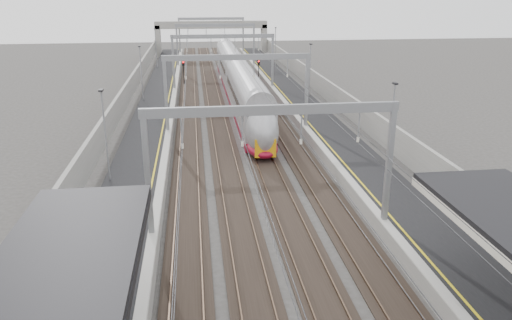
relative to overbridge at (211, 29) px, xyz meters
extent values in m
cube|color=black|center=(-8.00, -55.00, -4.81)|extent=(4.00, 120.00, 1.00)
cube|color=black|center=(8.00, -55.00, -4.81)|extent=(4.00, 120.00, 1.00)
cube|color=black|center=(-4.50, -55.00, -5.27)|extent=(2.40, 140.00, 0.08)
cube|color=brown|center=(-5.22, -55.00, -5.18)|extent=(0.07, 140.00, 0.14)
cube|color=brown|center=(-3.78, -55.00, -5.18)|extent=(0.07, 140.00, 0.14)
cube|color=black|center=(-1.50, -55.00, -5.27)|extent=(2.40, 140.00, 0.08)
cube|color=brown|center=(-2.22, -55.00, -5.18)|extent=(0.07, 140.00, 0.14)
cube|color=brown|center=(-0.78, -55.00, -5.18)|extent=(0.07, 140.00, 0.14)
cube|color=black|center=(1.50, -55.00, -5.27)|extent=(2.40, 140.00, 0.08)
cube|color=brown|center=(0.78, -55.00, -5.18)|extent=(0.07, 140.00, 0.14)
cube|color=brown|center=(2.22, -55.00, -5.18)|extent=(0.07, 140.00, 0.14)
cube|color=black|center=(4.50, -55.00, -5.27)|extent=(2.40, 140.00, 0.08)
cube|color=brown|center=(3.78, -55.00, -5.18)|extent=(0.07, 140.00, 0.14)
cube|color=brown|center=(5.22, -55.00, -5.18)|extent=(0.07, 140.00, 0.14)
cube|color=gray|center=(-6.30, -78.00, -1.01)|extent=(0.28, 0.28, 6.60)
cube|color=gray|center=(6.30, -78.00, -1.01)|extent=(0.28, 0.28, 6.60)
cube|color=gray|center=(0.00, -78.00, 2.04)|extent=(13.00, 0.25, 0.50)
cube|color=gray|center=(-6.30, -58.00, -1.01)|extent=(0.28, 0.28, 6.60)
cube|color=gray|center=(6.30, -58.00, -1.01)|extent=(0.28, 0.28, 6.60)
cube|color=gray|center=(0.00, -58.00, 2.04)|extent=(13.00, 0.25, 0.50)
cube|color=gray|center=(-6.30, -38.00, -1.01)|extent=(0.28, 0.28, 6.60)
cube|color=gray|center=(6.30, -38.00, -1.01)|extent=(0.28, 0.28, 6.60)
cube|color=gray|center=(0.00, -38.00, 2.04)|extent=(13.00, 0.25, 0.50)
cube|color=gray|center=(-6.30, -18.00, -1.01)|extent=(0.28, 0.28, 6.60)
cube|color=gray|center=(6.30, -18.00, -1.01)|extent=(0.28, 0.28, 6.60)
cube|color=gray|center=(0.00, -18.00, 2.04)|extent=(13.00, 0.25, 0.50)
cube|color=gray|center=(-6.30, 0.00, -1.01)|extent=(0.28, 0.28, 6.60)
cube|color=gray|center=(6.30, 0.00, -1.01)|extent=(0.28, 0.28, 6.60)
cube|color=gray|center=(0.00, 0.00, 2.04)|extent=(13.00, 0.25, 0.50)
cylinder|color=#262628|center=(-4.50, -50.00, 0.19)|extent=(0.03, 140.00, 0.03)
cylinder|color=#262628|center=(-1.50, -50.00, 0.19)|extent=(0.03, 140.00, 0.03)
cylinder|color=#262628|center=(1.50, -50.00, 0.19)|extent=(0.03, 140.00, 0.03)
cylinder|color=#262628|center=(4.50, -50.00, 0.19)|extent=(0.03, 140.00, 0.03)
cylinder|color=black|center=(-9.70, -86.00, -2.31)|extent=(0.20, 0.20, 4.00)
cube|color=gray|center=(0.00, 0.00, 0.89)|extent=(22.00, 2.20, 1.40)
cube|color=gray|center=(-10.50, 0.00, -2.21)|extent=(1.00, 2.20, 6.20)
cube|color=gray|center=(10.50, 0.00, -2.21)|extent=(1.00, 2.20, 6.20)
cube|color=gray|center=(-11.20, -55.00, -3.71)|extent=(0.30, 120.00, 3.20)
cube|color=gray|center=(11.20, -55.00, -3.71)|extent=(0.30, 120.00, 3.20)
cube|color=maroon|center=(1.50, -51.80, -4.72)|extent=(2.65, 22.57, 0.78)
cube|color=gray|center=(1.50, -51.80, -2.85)|extent=(2.65, 22.57, 2.94)
cube|color=black|center=(1.50, -59.70, -5.03)|extent=(1.96, 2.35, 0.49)
cube|color=maroon|center=(1.50, -28.84, -4.72)|extent=(2.65, 22.57, 0.78)
cube|color=gray|center=(1.50, -28.84, -2.85)|extent=(2.65, 22.57, 2.94)
cube|color=black|center=(1.50, -36.74, -5.03)|extent=(1.96, 2.35, 0.49)
ellipsoid|color=gray|center=(1.50, -63.28, -3.15)|extent=(2.65, 5.10, 4.12)
cube|color=orange|center=(1.50, -65.39, -4.03)|extent=(1.67, 0.12, 1.47)
cube|color=black|center=(1.50, -64.95, -2.56)|extent=(1.57, 0.57, 0.92)
cylinder|color=black|center=(-5.20, -30.71, -3.81)|extent=(0.12, 0.12, 3.00)
cube|color=black|center=(-5.20, -30.71, -2.21)|extent=(0.32, 0.22, 0.75)
sphere|color=red|center=(-5.20, -30.84, -2.06)|extent=(0.16, 0.16, 0.16)
cylinder|color=black|center=(3.20, -29.19, -3.81)|extent=(0.12, 0.12, 3.00)
cube|color=black|center=(3.20, -29.19, -2.21)|extent=(0.32, 0.22, 0.75)
sphere|color=red|center=(3.20, -29.32, -2.06)|extent=(0.16, 0.16, 0.16)
cylinder|color=black|center=(5.40, -31.18, -3.81)|extent=(0.12, 0.12, 3.00)
cube|color=black|center=(5.40, -31.18, -2.21)|extent=(0.32, 0.22, 0.75)
sphere|color=red|center=(5.40, -31.31, -2.06)|extent=(0.16, 0.16, 0.16)
camera|label=1|loc=(-3.78, -101.84, 7.75)|focal=35.00mm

